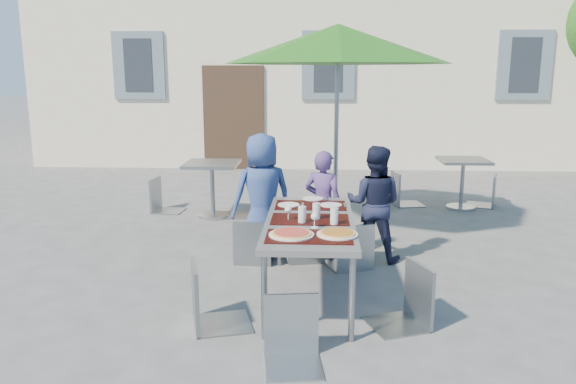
# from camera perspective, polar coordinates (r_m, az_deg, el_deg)

# --- Properties ---
(ground) EXTENTS (90.00, 90.00, 0.00)m
(ground) POSITION_cam_1_polar(r_m,az_deg,el_deg) (4.94, 5.32, -12.66)
(ground) COLOR #4F4F52
(ground) RESTS_ON ground
(dining_table) EXTENTS (0.80, 1.85, 0.76)m
(dining_table) POSITION_cam_1_polar(r_m,az_deg,el_deg) (5.13, 2.24, -3.40)
(dining_table) COLOR #414145
(dining_table) RESTS_ON ground
(pizza_near_left) EXTENTS (0.37, 0.37, 0.03)m
(pizza_near_left) POSITION_cam_1_polar(r_m,az_deg,el_deg) (4.61, 0.34, -4.25)
(pizza_near_left) COLOR white
(pizza_near_left) RESTS_ON dining_table
(pizza_near_right) EXTENTS (0.34, 0.34, 0.03)m
(pizza_near_right) POSITION_cam_1_polar(r_m,az_deg,el_deg) (4.63, 5.02, -4.21)
(pizza_near_right) COLOR white
(pizza_near_right) RESTS_ON dining_table
(glassware) EXTENTS (0.48, 0.35, 0.15)m
(glassware) POSITION_cam_1_polar(r_m,az_deg,el_deg) (5.00, 2.67, -2.25)
(glassware) COLOR silver
(glassware) RESTS_ON dining_table
(place_settings) EXTENTS (0.68, 0.52, 0.01)m
(place_settings) POSITION_cam_1_polar(r_m,az_deg,el_deg) (5.73, 2.38, -1.08)
(place_settings) COLOR white
(place_settings) RESTS_ON dining_table
(child_0) EXTENTS (0.81, 0.68, 1.41)m
(child_0) POSITION_cam_1_polar(r_m,az_deg,el_deg) (6.32, -2.65, -0.36)
(child_0) COLOR #304785
(child_0) RESTS_ON ground
(child_1) EXTENTS (0.53, 0.45, 1.22)m
(child_1) POSITION_cam_1_polar(r_m,az_deg,el_deg) (6.29, 3.59, -1.28)
(child_1) COLOR #523975
(child_1) RESTS_ON ground
(child_2) EXTENTS (0.70, 0.51, 1.29)m
(child_2) POSITION_cam_1_polar(r_m,az_deg,el_deg) (6.26, 8.74, -1.17)
(child_2) COLOR #181C35
(child_2) RESTS_ON ground
(chair_0) EXTENTS (0.44, 0.44, 0.94)m
(chair_0) POSITION_cam_1_polar(r_m,az_deg,el_deg) (6.10, -3.55, -2.34)
(chair_0) COLOR gray
(chair_0) RESTS_ON ground
(chair_1) EXTENTS (0.47, 0.47, 0.91)m
(chair_1) POSITION_cam_1_polar(r_m,az_deg,el_deg) (6.14, 1.80, -2.39)
(chair_1) COLOR gray
(chair_1) RESTS_ON ground
(chair_2) EXTENTS (0.55, 0.55, 0.95)m
(chair_2) POSITION_cam_1_polar(r_m,az_deg,el_deg) (5.95, 6.57, -2.67)
(chair_2) COLOR #8F969A
(chair_2) RESTS_ON ground
(chair_3) EXTENTS (0.57, 0.57, 1.03)m
(chair_3) POSITION_cam_1_polar(r_m,az_deg,el_deg) (4.61, -8.20, -6.48)
(chair_3) COLOR gray
(chair_3) RESTS_ON ground
(chair_4) EXTENTS (0.56, 0.56, 0.98)m
(chair_4) POSITION_cam_1_polar(r_m,az_deg,el_deg) (4.71, 12.26, -6.61)
(chair_4) COLOR gray
(chair_4) RESTS_ON ground
(chair_5) EXTENTS (0.45, 0.45, 0.91)m
(chair_5) POSITION_cam_1_polar(r_m,az_deg,el_deg) (4.05, 0.45, -10.15)
(chair_5) COLOR #949B9F
(chair_5) RESTS_ON ground
(patio_umbrella) EXTENTS (2.85, 2.85, 2.65)m
(patio_umbrella) POSITION_cam_1_polar(r_m,az_deg,el_deg) (7.19, 5.08, 14.62)
(patio_umbrella) COLOR #AFB1B7
(patio_umbrella) RESTS_ON ground
(cafe_table_0) EXTENTS (0.75, 0.75, 0.80)m
(cafe_table_0) POSITION_cam_1_polar(r_m,az_deg,el_deg) (8.10, -7.70, 1.37)
(cafe_table_0) COLOR #AFB1B7
(cafe_table_0) RESTS_ON ground
(bg_chair_l_0) EXTENTS (0.47, 0.46, 0.96)m
(bg_chair_l_0) POSITION_cam_1_polar(r_m,az_deg,el_deg) (8.60, -12.78, 1.74)
(bg_chair_l_0) COLOR gray
(bg_chair_l_0) RESTS_ON ground
(bg_chair_r_0) EXTENTS (0.50, 0.50, 1.04)m
(bg_chair_r_0) POSITION_cam_1_polar(r_m,az_deg,el_deg) (8.13, -4.40, 1.78)
(bg_chair_r_0) COLOR gray
(bg_chair_r_0) RESTS_ON ground
(cafe_table_1) EXTENTS (0.72, 0.72, 0.77)m
(cafe_table_1) POSITION_cam_1_polar(r_m,az_deg,el_deg) (8.95, 17.32, 1.72)
(cafe_table_1) COLOR #AFB1B7
(cafe_table_1) RESTS_ON ground
(bg_chair_l_1) EXTENTS (0.52, 0.51, 1.01)m
(bg_chair_l_1) POSITION_cam_1_polar(r_m,az_deg,el_deg) (8.97, 11.57, 2.41)
(bg_chair_l_1) COLOR gray
(bg_chair_l_1) RESTS_ON ground
(bg_chair_r_1) EXTENTS (0.54, 0.54, 0.94)m
(bg_chair_r_1) POSITION_cam_1_polar(r_m,az_deg,el_deg) (9.25, 19.73, 1.97)
(bg_chair_r_1) COLOR gray
(bg_chair_r_1) RESTS_ON ground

